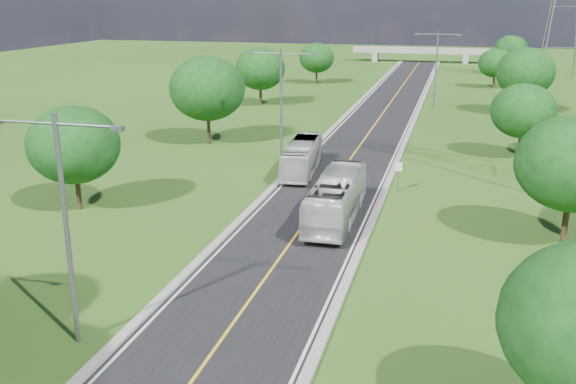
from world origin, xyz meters
name	(u,v)px	position (x,y,z in m)	size (l,w,h in m)	color
ground	(370,132)	(0.00, 60.00, 0.00)	(260.00, 260.00, 0.00)	#274F16
road	(377,122)	(0.00, 66.00, 0.03)	(8.00, 150.00, 0.06)	black
curb_left	(342,119)	(-4.25, 66.00, 0.11)	(0.50, 150.00, 0.22)	gray
curb_right	(413,123)	(4.25, 66.00, 0.11)	(0.50, 150.00, 0.22)	gray
speed_limit_sign	(399,172)	(5.20, 37.98, 1.60)	(0.55, 0.09, 2.40)	slate
overpass	(420,51)	(0.00, 140.00, 2.41)	(30.00, 3.00, 3.20)	gray
streetlight_near_left	(65,212)	(-6.00, 12.00, 5.94)	(5.90, 0.25, 10.00)	slate
streetlight_mid_left	(281,96)	(-6.00, 45.00, 5.94)	(5.90, 0.25, 10.00)	slate
streetlight_far_right	(436,63)	(6.00, 78.00, 5.94)	(5.90, 0.25, 10.00)	slate
tree_lb	(74,145)	(-16.00, 28.00, 4.64)	(6.30, 6.30, 7.33)	black
tree_lc	(207,88)	(-15.00, 50.00, 5.58)	(7.56, 7.56, 8.79)	black
tree_ld	(260,69)	(-17.00, 74.00, 4.95)	(6.72, 6.72, 7.82)	black
tree_le	(317,58)	(-14.50, 98.00, 4.33)	(5.88, 5.88, 6.84)	black
tree_rb	(573,164)	(16.00, 30.00, 4.95)	(6.72, 6.72, 7.82)	black
tree_rc	(524,111)	(15.00, 52.00, 4.33)	(5.88, 5.88, 6.84)	black
tree_rd	(526,72)	(17.00, 76.00, 5.27)	(7.14, 7.14, 8.30)	black
tree_re	(496,63)	(14.50, 100.00, 4.02)	(5.46, 5.46, 6.35)	black
tree_rf	(511,50)	(18.00, 120.00, 4.64)	(6.30, 6.30, 7.33)	black
bus_outbound	(336,198)	(1.87, 30.30, 1.59)	(2.56, 10.96, 3.05)	beige
bus_inbound	(302,157)	(-3.20, 41.43, 1.42)	(2.28, 9.74, 2.71)	beige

